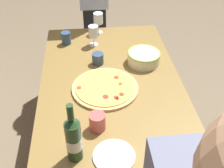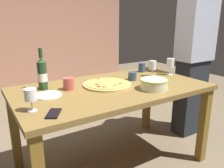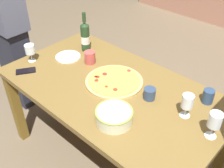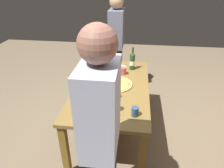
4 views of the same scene
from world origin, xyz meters
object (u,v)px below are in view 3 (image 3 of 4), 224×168
(wine_glass_far_left, at_px, (30,50))
(person_guest_left, at_px, (7,25))
(serving_bowl, at_px, (114,116))
(wine_glass_near_pizza, at_px, (187,102))
(side_plate, at_px, (68,57))
(cell_phone, at_px, (26,71))
(cup_amber, at_px, (208,96))
(wine_glass_by_bottle, at_px, (215,121))
(cup_spare, at_px, (149,94))
(wine_bottle, at_px, (85,36))
(dining_table, at_px, (112,97))
(pizza, at_px, (114,81))
(cup_ceramic, at_px, (90,57))

(wine_glass_far_left, height_order, person_guest_left, person_guest_left)
(serving_bowl, relative_size, wine_glass_near_pizza, 1.46)
(wine_glass_far_left, relative_size, side_plate, 0.70)
(cell_phone, height_order, person_guest_left, person_guest_left)
(cup_amber, bearing_deg, wine_glass_by_bottle, -59.13)
(wine_glass_far_left, distance_m, side_plate, 0.30)
(wine_glass_far_left, relative_size, cup_spare, 1.80)
(wine_glass_far_left, bearing_deg, cup_spare, 14.94)
(serving_bowl, relative_size, wine_bottle, 0.69)
(serving_bowl, bearing_deg, side_plate, 159.54)
(side_plate, bearing_deg, dining_table, -4.82)
(wine_glass_near_pizza, distance_m, wine_glass_by_bottle, 0.20)
(cell_phone, bearing_deg, wine_glass_by_bottle, 46.14)
(dining_table, relative_size, cup_spare, 20.18)
(wine_bottle, relative_size, side_plate, 1.63)
(wine_glass_near_pizza, height_order, wine_glass_far_left, wine_glass_near_pizza)
(wine_glass_near_pizza, height_order, person_guest_left, person_guest_left)
(serving_bowl, xyz_separation_m, wine_glass_far_left, (-0.94, 0.06, 0.06))
(pizza, height_order, side_plate, pizza)
(cell_phone, bearing_deg, dining_table, 58.47)
(pizza, height_order, serving_bowl, serving_bowl)
(cup_ceramic, bearing_deg, cup_amber, 11.52)
(cell_phone, bearing_deg, wine_glass_far_left, 160.16)
(dining_table, distance_m, wine_glass_near_pizza, 0.57)
(cell_phone, relative_size, person_guest_left, 0.09)
(wine_glass_far_left, distance_m, cell_phone, 0.18)
(cup_amber, bearing_deg, cup_ceramic, -168.48)
(cup_spare, xyz_separation_m, cell_phone, (-0.87, -0.38, -0.03))
(wine_glass_far_left, distance_m, cup_spare, 1.00)
(serving_bowl, xyz_separation_m, wine_glass_near_pizza, (0.28, 0.33, 0.06))
(wine_glass_near_pizza, bearing_deg, cup_ceramic, 178.41)
(pizza, bearing_deg, side_plate, -180.00)
(pizza, relative_size, cup_spare, 5.17)
(dining_table, height_order, serving_bowl, serving_bowl)
(dining_table, xyz_separation_m, side_plate, (-0.53, 0.04, 0.10))
(pizza, distance_m, cup_amber, 0.64)
(cup_spare, distance_m, cell_phone, 0.95)
(wine_glass_near_pizza, relative_size, wine_glass_far_left, 1.09)
(side_plate, xyz_separation_m, person_guest_left, (-0.69, -0.13, 0.11))
(dining_table, relative_size, wine_glass_by_bottle, 9.51)
(serving_bowl, bearing_deg, wine_glass_near_pizza, 49.66)
(wine_glass_far_left, xyz_separation_m, side_plate, (0.17, 0.23, -0.10))
(wine_bottle, xyz_separation_m, wine_glass_by_bottle, (1.23, -0.19, -0.01))
(serving_bowl, height_order, wine_bottle, wine_bottle)
(wine_glass_far_left, bearing_deg, serving_bowl, -3.51)
(person_guest_left, bearing_deg, wine_glass_near_pizza, 1.71)
(wine_glass_by_bottle, distance_m, wine_glass_far_left, 1.44)
(cup_amber, relative_size, cell_phone, 0.66)
(side_plate, distance_m, person_guest_left, 0.71)
(wine_glass_near_pizza, bearing_deg, person_guest_left, -174.52)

